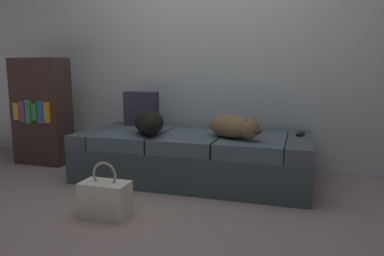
# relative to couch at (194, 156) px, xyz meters

# --- Properties ---
(ground_plane) EXTENTS (10.00, 10.00, 0.00)m
(ground_plane) POSITION_rel_couch_xyz_m (0.00, -0.99, -0.21)
(ground_plane) COLOR gray
(back_wall) EXTENTS (6.40, 0.10, 2.80)m
(back_wall) POSITION_rel_couch_xyz_m (0.00, 0.61, 1.19)
(back_wall) COLOR silver
(back_wall) RESTS_ON ground
(couch) EXTENTS (2.02, 0.94, 0.42)m
(couch) POSITION_rel_couch_xyz_m (0.00, 0.00, 0.00)
(couch) COLOR #3A4C4F
(couch) RESTS_ON ground
(dog_dark) EXTENTS (0.43, 0.57, 0.20)m
(dog_dark) POSITION_rel_couch_xyz_m (-0.35, -0.18, 0.32)
(dog_dark) COLOR black
(dog_dark) RESTS_ON couch
(dog_tan) EXTENTS (0.53, 0.43, 0.20)m
(dog_tan) POSITION_rel_couch_xyz_m (0.39, -0.16, 0.31)
(dog_tan) COLOR olive
(dog_tan) RESTS_ON couch
(tv_remote) EXTENTS (0.07, 0.16, 0.02)m
(tv_remote) POSITION_rel_couch_xyz_m (0.91, 0.14, 0.22)
(tv_remote) COLOR black
(tv_remote) RESTS_ON couch
(throw_pillow) EXTENTS (0.35, 0.15, 0.34)m
(throw_pillow) POSITION_rel_couch_xyz_m (-0.63, 0.27, 0.38)
(throw_pillow) COLOR #363243
(throw_pillow) RESTS_ON couch
(handbag) EXTENTS (0.32, 0.18, 0.38)m
(handbag) POSITION_rel_couch_xyz_m (-0.31, -1.00, -0.08)
(handbag) COLOR silver
(handbag) RESTS_ON ground
(bookshelf) EXTENTS (0.56, 0.30, 1.10)m
(bookshelf) POSITION_rel_couch_xyz_m (-1.69, 0.08, 0.34)
(bookshelf) COLOR #412D27
(bookshelf) RESTS_ON ground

